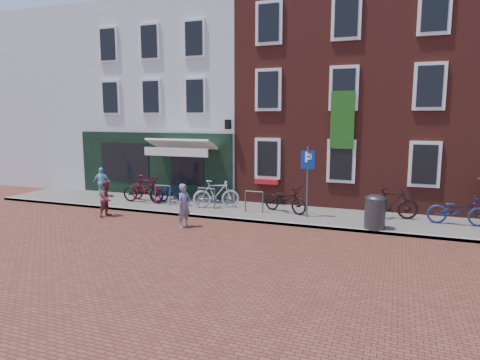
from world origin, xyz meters
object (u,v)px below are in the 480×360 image
(bicycle_2, at_px, (173,192))
(bicycle_5, at_px, (391,203))
(parking_sign, at_px, (308,171))
(bicycle_3, at_px, (216,194))
(boy, at_px, (107,198))
(bicycle_1, at_px, (147,188))
(bicycle_4, at_px, (285,199))
(bicycle_6, at_px, (458,210))
(woman, at_px, (184,206))
(bicycle_0, at_px, (143,191))
(litter_bin, at_px, (375,210))
(cafe_person, at_px, (102,182))

(bicycle_2, height_order, bicycle_5, bicycle_5)
(parking_sign, bearing_deg, bicycle_3, 175.61)
(bicycle_2, bearing_deg, parking_sign, -74.26)
(boy, distance_m, bicycle_5, 10.45)
(bicycle_1, xyz_separation_m, bicycle_4, (6.20, -0.06, -0.06))
(bicycle_1, bearing_deg, bicycle_6, -79.79)
(woman, distance_m, bicycle_5, 7.35)
(bicycle_0, distance_m, bicycle_2, 1.32)
(bicycle_0, height_order, bicycle_2, same)
(litter_bin, xyz_separation_m, bicycle_5, (0.48, 1.62, -0.07))
(parking_sign, bearing_deg, cafe_person, 176.23)
(bicycle_3, bearing_deg, bicycle_6, -112.48)
(parking_sign, height_order, bicycle_2, parking_sign)
(bicycle_2, bearing_deg, bicycle_5, -67.80)
(bicycle_3, relative_size, bicycle_5, 1.00)
(boy, bearing_deg, bicycle_6, -69.70)
(woman, relative_size, bicycle_2, 0.78)
(parking_sign, distance_m, cafe_person, 9.63)
(cafe_person, xyz_separation_m, bicycle_2, (3.79, -0.20, -0.17))
(bicycle_6, bearing_deg, bicycle_5, 87.04)
(parking_sign, height_order, boy, parking_sign)
(cafe_person, bearing_deg, bicycle_1, 161.10)
(cafe_person, distance_m, bicycle_2, 3.80)
(boy, distance_m, bicycle_6, 12.48)
(boy, relative_size, bicycle_2, 0.72)
(litter_bin, distance_m, cafe_person, 12.07)
(cafe_person, distance_m, bicycle_1, 2.45)
(bicycle_2, bearing_deg, bicycle_1, 106.58)
(bicycle_6, bearing_deg, woman, 110.24)
(bicycle_1, height_order, bicycle_2, bicycle_1)
(bicycle_1, bearing_deg, woman, -121.85)
(woman, bearing_deg, bicycle_6, -51.69)
(litter_bin, relative_size, parking_sign, 0.47)
(cafe_person, bearing_deg, boy, 115.18)
(woman, xyz_separation_m, bicycle_0, (-3.38, 2.70, -0.15))
(bicycle_0, distance_m, bicycle_3, 3.34)
(litter_bin, xyz_separation_m, boy, (-9.57, -1.26, -0.04))
(litter_bin, relative_size, cafe_person, 0.91)
(litter_bin, relative_size, bicycle_3, 0.66)
(parking_sign, height_order, bicycle_1, parking_sign)
(woman, bearing_deg, cafe_person, 80.07)
(bicycle_0, bearing_deg, bicycle_4, -90.47)
(parking_sign, height_order, bicycle_0, parking_sign)
(woman, distance_m, boy, 3.50)
(boy, distance_m, bicycle_0, 2.29)
(boy, bearing_deg, bicycle_4, -60.19)
(litter_bin, relative_size, woman, 0.81)
(parking_sign, xyz_separation_m, bicycle_0, (-7.06, 0.17, -1.20))
(bicycle_0, distance_m, bicycle_5, 9.97)
(cafe_person, bearing_deg, bicycle_2, 160.92)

